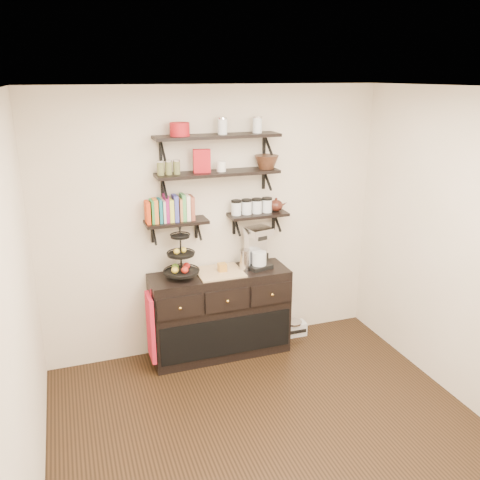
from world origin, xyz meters
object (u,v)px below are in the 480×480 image
at_px(sideboard, 220,313).
at_px(coffee_maker, 257,248).
at_px(radio, 293,328).
at_px(fruit_stand, 181,261).

relative_size(sideboard, coffee_maker, 3.27).
xyz_separation_m(coffee_maker, radio, (0.46, 0.06, -1.02)).
distance_m(sideboard, radio, 0.96).
relative_size(fruit_stand, radio, 1.78).
bearing_deg(coffee_maker, sideboard, 170.37).
bearing_deg(fruit_stand, sideboard, -0.54).
bearing_deg(fruit_stand, coffee_maker, 1.84).
height_order(sideboard, fruit_stand, fruit_stand).
bearing_deg(coffee_maker, radio, -6.70).
distance_m(fruit_stand, coffee_maker, 0.80).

